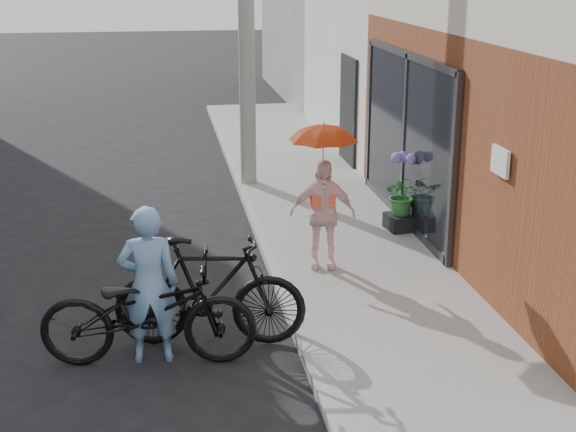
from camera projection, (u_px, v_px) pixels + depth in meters
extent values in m
plane|color=black|center=(211.00, 345.00, 8.44)|extent=(80.00, 80.00, 0.00)
cube|color=gray|center=(358.00, 261.00, 10.63)|extent=(2.20, 24.00, 0.12)
cube|color=#9E9E99|center=(272.00, 266.00, 10.45)|extent=(0.12, 24.00, 0.12)
cube|color=black|center=(406.00, 139.00, 11.80)|extent=(0.06, 3.80, 2.40)
cube|color=white|center=(500.00, 161.00, 8.56)|extent=(0.04, 0.40, 0.30)
imported|color=#729ECB|center=(149.00, 285.00, 7.90)|extent=(0.60, 0.40, 1.64)
imported|color=black|center=(148.00, 312.00, 7.91)|extent=(2.21, 0.99, 1.12)
imported|color=black|center=(210.00, 292.00, 8.29)|extent=(2.05, 0.85, 1.20)
imported|color=#FFD5DA|center=(322.00, 214.00, 10.08)|extent=(0.87, 0.47, 1.41)
imported|color=#D44A18|center=(323.00, 131.00, 9.75)|extent=(0.82, 0.82, 0.72)
cube|color=black|center=(402.00, 222.00, 11.68)|extent=(0.48, 0.48, 0.22)
imported|color=#2D702D|center=(403.00, 195.00, 11.55)|extent=(0.54, 0.47, 0.60)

